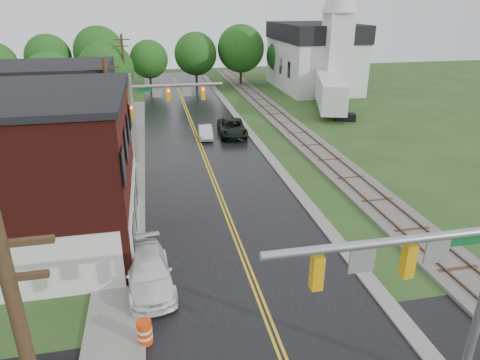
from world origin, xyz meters
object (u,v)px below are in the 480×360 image
object	(u,v)px
traffic_signal_far	(159,102)
tree_left_e	(108,71)
traffic_signal_near	(429,273)
suv_dark	(232,128)
church	(317,50)
utility_pole_b	(112,123)
sedan_silver	(205,132)
pickup_white	(149,272)
utility_pole_c	(125,73)
construction_barrel	(145,332)
semi_trailer	(330,91)
tree_left_c	(53,84)

from	to	relation	value
traffic_signal_far	tree_left_e	size ratio (longest dim) A/B	0.90
traffic_signal_near	suv_dark	xyz separation A→B (m)	(0.03, 31.07, -4.20)
church	tree_left_e	size ratio (longest dim) A/B	2.45
utility_pole_b	sedan_silver	bearing A→B (deg)	54.66
tree_left_e	suv_dark	bearing A→B (deg)	-46.10
tree_left_e	pickup_white	xyz separation A→B (m)	(4.05, -35.90, -4.08)
suv_dark	pickup_white	bearing A→B (deg)	-106.20
utility_pole_b	utility_pole_c	xyz separation A→B (m)	(0.00, 22.00, 0.00)
suv_dark	construction_barrel	world-z (taller)	suv_dark
utility_pole_b	suv_dark	world-z (taller)	utility_pole_b
suv_dark	semi_trailer	xyz separation A→B (m)	(13.42, 7.76, 1.60)
traffic_signal_near	semi_trailer	xyz separation A→B (m)	(13.45, 38.83, -2.59)
traffic_signal_far	pickup_white	bearing A→B (deg)	-94.48
tree_left_e	suv_dark	xyz separation A→B (m)	(12.35, -12.83, -4.04)
tree_left_c	tree_left_e	distance (m)	7.82
pickup_white	construction_barrel	size ratio (longest dim) A/B	4.87
utility_pole_c	semi_trailer	distance (m)	24.04
sedan_silver	construction_barrel	xyz separation A→B (m)	(-5.80, -26.41, -0.09)
traffic_signal_near	tree_left_c	bearing A→B (deg)	114.56
church	utility_pole_b	distance (m)	41.55
utility_pole_b	suv_dark	distance (m)	15.62
tree_left_c	utility_pole_c	bearing A→B (deg)	30.20
traffic_signal_far	tree_left_c	xyz separation A→B (m)	(-10.38, 12.90, -0.46)
traffic_signal_far	utility_pole_b	size ratio (longest dim) A/B	0.82
tree_left_e	tree_left_c	bearing A→B (deg)	-129.81
church	sedan_silver	bearing A→B (deg)	-132.41
traffic_signal_far	suv_dark	world-z (taller)	traffic_signal_far
traffic_signal_far	utility_pole_c	size ratio (longest dim) A/B	0.82
traffic_signal_near	tree_left_c	world-z (taller)	tree_left_c
church	utility_pole_b	bearing A→B (deg)	-130.18
church	pickup_white	size ratio (longest dim) A/B	3.98
traffic_signal_near	traffic_signal_far	world-z (taller)	same
pickup_white	utility_pole_b	bearing A→B (deg)	93.42
utility_pole_c	suv_dark	size ratio (longest dim) A/B	1.62
tree_left_e	construction_barrel	bearing A→B (deg)	-84.45
church	construction_barrel	bearing A→B (deg)	-117.79
tree_left_e	semi_trailer	world-z (taller)	tree_left_e
utility_pole_b	tree_left_e	xyz separation A→B (m)	(-2.05, 23.90, 0.09)
tree_left_c	utility_pole_b	bearing A→B (deg)	-68.51
sedan_silver	semi_trailer	bearing A→B (deg)	30.18
semi_trailer	construction_barrel	bearing A→B (deg)	-122.41
traffic_signal_near	utility_pole_c	size ratio (longest dim) A/B	0.82
church	pickup_white	world-z (taller)	church
traffic_signal_near	construction_barrel	xyz separation A→B (m)	(-8.47, 4.30, -4.45)
sedan_silver	semi_trailer	size ratio (longest dim) A/B	0.28
utility_pole_b	semi_trailer	distance (m)	30.37
traffic_signal_near	sedan_silver	world-z (taller)	traffic_signal_near
utility_pole_b	pickup_white	bearing A→B (deg)	-80.54
traffic_signal_far	utility_pole_b	xyz separation A→B (m)	(-3.33, -5.00, -0.25)
traffic_signal_near	tree_left_e	distance (m)	45.59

